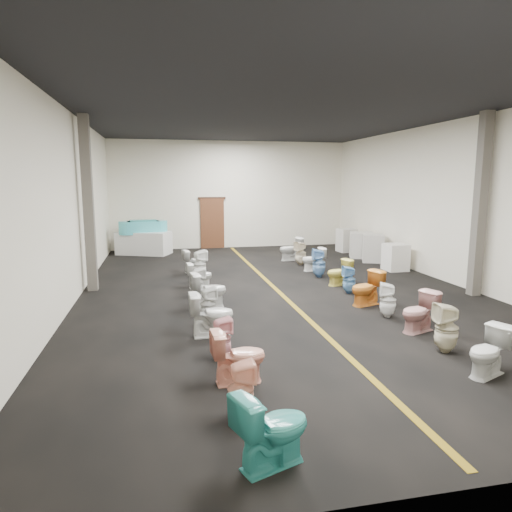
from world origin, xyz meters
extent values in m
plane|color=black|center=(0.00, 0.00, 0.00)|extent=(16.00, 16.00, 0.00)
plane|color=black|center=(0.00, 0.00, 4.50)|extent=(16.00, 16.00, 0.00)
plane|color=silver|center=(0.00, 8.00, 2.25)|extent=(10.00, 0.00, 10.00)
plane|color=silver|center=(0.00, -8.00, 2.25)|extent=(10.00, 0.00, 10.00)
plane|color=silver|center=(-5.00, 0.00, 2.25)|extent=(0.00, 16.00, 16.00)
plane|color=silver|center=(5.00, 0.00, 2.25)|extent=(0.00, 16.00, 16.00)
cube|color=#7C6012|center=(0.00, 0.00, 0.00)|extent=(0.12, 15.60, 0.01)
cube|color=#562D19|center=(-0.80, 7.94, 1.05)|extent=(1.00, 0.10, 2.10)
cube|color=#331C11|center=(-0.80, 7.95, 2.12)|extent=(1.15, 0.08, 0.10)
cube|color=#59544C|center=(-4.75, 1.00, 2.25)|extent=(0.25, 0.25, 4.50)
cube|color=#59544C|center=(4.75, -1.50, 2.25)|extent=(0.25, 0.25, 4.50)
cube|color=silver|center=(-3.62, 6.84, 0.44)|extent=(2.21, 1.67, 0.88)
cube|color=#46BFCA|center=(-3.62, 6.84, 1.05)|extent=(1.28, 0.82, 0.50)
cylinder|color=#46BFCA|center=(-4.21, 6.76, 1.05)|extent=(0.66, 0.66, 0.50)
cylinder|color=#46BFCA|center=(-3.02, 6.92, 1.05)|extent=(0.66, 0.66, 0.50)
cube|color=teal|center=(-3.62, 6.84, 1.25)|extent=(1.05, 0.59, 0.20)
cube|color=white|center=(4.40, 1.82, 0.43)|extent=(0.68, 0.68, 0.86)
cube|color=beige|center=(4.40, 3.42, 0.49)|extent=(0.93, 0.93, 0.98)
cube|color=beige|center=(4.40, 4.39, 0.47)|extent=(1.06, 1.06, 0.94)
cube|color=beige|center=(4.40, 5.80, 0.47)|extent=(0.71, 0.71, 0.93)
imported|color=teal|center=(-1.92, -7.26, 0.41)|extent=(0.91, 0.71, 0.81)
imported|color=#FFB497|center=(-2.06, -6.26, 0.36)|extent=(0.34, 0.33, 0.72)
imported|color=#F5A38A|center=(-1.93, -5.29, 0.39)|extent=(0.79, 0.48, 0.78)
imported|color=pink|center=(-2.05, -4.38, 0.35)|extent=(0.36, 0.35, 0.70)
imported|color=silver|center=(-2.08, -3.22, 0.41)|extent=(0.82, 0.48, 0.82)
imported|color=silver|center=(-2.05, -2.33, 0.36)|extent=(0.38, 0.38, 0.71)
imported|color=silver|center=(-1.93, -1.29, 0.41)|extent=(0.85, 0.57, 0.81)
imported|color=silver|center=(-2.10, -0.29, 0.37)|extent=(0.43, 0.42, 0.73)
imported|color=white|center=(-1.97, 0.71, 0.34)|extent=(0.69, 0.43, 0.68)
imported|color=white|center=(-1.87, 1.82, 0.43)|extent=(0.49, 0.48, 0.86)
imported|color=silver|center=(-1.95, 2.78, 0.36)|extent=(0.79, 0.56, 0.73)
imported|color=silver|center=(1.71, -5.83, 0.37)|extent=(0.84, 0.67, 0.75)
imported|color=beige|center=(1.68, -4.86, 0.42)|extent=(0.44, 0.43, 0.85)
imported|color=#CF9490|center=(1.81, -3.81, 0.39)|extent=(0.87, 0.67, 0.78)
imported|color=white|center=(1.69, -2.82, 0.37)|extent=(0.45, 0.45, 0.74)
imported|color=orange|center=(1.66, -1.85, 0.40)|extent=(0.89, 0.68, 0.81)
imported|color=#6AA3D3|center=(1.72, -0.72, 0.36)|extent=(0.36, 0.35, 0.72)
imported|color=#E9D95C|center=(1.82, 0.20, 0.36)|extent=(0.78, 0.57, 0.72)
imported|color=#6F9ED1|center=(1.63, 1.32, 0.43)|extent=(0.46, 0.46, 0.86)
imported|color=white|center=(1.79, 2.28, 0.37)|extent=(0.73, 0.42, 0.75)
imported|color=beige|center=(1.69, 3.33, 0.41)|extent=(0.47, 0.47, 0.81)
imported|color=silver|center=(1.62, 4.28, 0.42)|extent=(0.84, 0.51, 0.84)
camera|label=1|loc=(-2.94, -11.37, 2.86)|focal=32.00mm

